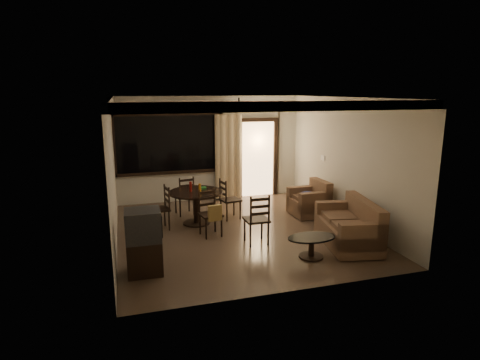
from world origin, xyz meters
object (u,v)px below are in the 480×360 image
object	(u,v)px
dining_chair_south	(211,221)
sofa	(351,228)
dining_table	(196,198)
dining_chair_west	(160,217)
dining_chair_north	(185,203)
tv_cabinet	(144,242)
side_chair	(257,228)
dining_chair_east	(230,207)
coffee_table	(311,244)
armchair	(311,201)

from	to	relation	value
dining_chair_south	sofa	size ratio (longest dim) A/B	0.55
dining_table	dining_chair_west	world-z (taller)	dining_table
dining_chair_north	tv_cabinet	distance (m)	3.23
dining_chair_west	dining_table	bearing A→B (deg)	90.08
sofa	dining_chair_west	bearing A→B (deg)	161.38
tv_cabinet	side_chair	xyz separation A→B (m)	(2.18, 0.73, -0.24)
dining_table	dining_chair_east	world-z (taller)	dining_table
dining_chair_east	side_chair	world-z (taller)	side_chair
side_chair	tv_cabinet	bearing A→B (deg)	17.97
dining_chair_south	side_chair	world-z (taller)	side_chair
coffee_table	dining_chair_east	bearing A→B (deg)	107.49
dining_table	tv_cabinet	bearing A→B (deg)	-119.53
tv_cabinet	sofa	size ratio (longest dim) A/B	0.62
dining_chair_east	coffee_table	world-z (taller)	dining_chair_east
tv_cabinet	armchair	world-z (taller)	tv_cabinet
dining_chair_west	tv_cabinet	distance (m)	2.15
dining_chair_south	tv_cabinet	size ratio (longest dim) A/B	0.88
tv_cabinet	dining_chair_north	bearing A→B (deg)	70.01
dining_chair_east	dining_chair_north	distance (m)	1.15
tv_cabinet	coffee_table	world-z (taller)	tv_cabinet
dining_chair_east	tv_cabinet	size ratio (longest dim) A/B	0.88
coffee_table	side_chair	distance (m)	1.18
dining_chair_north	sofa	xyz separation A→B (m)	(2.78, -2.87, 0.06)
dining_chair_west	armchair	size ratio (longest dim) A/B	1.13
sofa	armchair	xyz separation A→B (m)	(0.11, 1.96, -0.01)
dining_chair_south	armchair	xyz separation A→B (m)	(2.61, 0.71, 0.03)
side_chair	dining_table	bearing A→B (deg)	-59.28
dining_chair_east	coffee_table	distance (m)	2.71
tv_cabinet	armchair	bearing A→B (deg)	28.12
dining_chair_west	coffee_table	world-z (taller)	dining_chair_west
sofa	dining_table	bearing A→B (deg)	152.31
tv_cabinet	dining_table	bearing A→B (deg)	61.04
side_chair	dining_chair_east	bearing A→B (deg)	-87.30
dining_table	coffee_table	size ratio (longest dim) A/B	1.34
tv_cabinet	dining_chair_south	bearing A→B (deg)	45.09
dining_chair_east	dining_chair_south	distance (m)	1.20
dining_table	sofa	distance (m)	3.38
dining_table	dining_chair_south	xyz separation A→B (m)	(0.15, -0.85, -0.29)
dining_chair_north	coffee_table	bearing A→B (deg)	108.90
dining_chair_south	side_chair	xyz separation A→B (m)	(0.77, -0.66, -0.00)
tv_cabinet	coffee_table	distance (m)	2.92
sofa	side_chair	xyz separation A→B (m)	(-1.73, 0.58, -0.04)
coffee_table	armchair	bearing A→B (deg)	64.08
dining_chair_east	side_chair	bearing A→B (deg)	173.15
dining_chair_east	dining_chair_south	bearing A→B (deg)	135.70
dining_table	armchair	bearing A→B (deg)	-2.88
tv_cabinet	armchair	xyz separation A→B (m)	(4.02, 2.10, -0.20)
dining_table	coffee_table	bearing A→B (deg)	-56.15
dining_chair_south	armchair	distance (m)	2.70
dining_chair_south	dining_chair_west	bearing A→B (deg)	134.30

